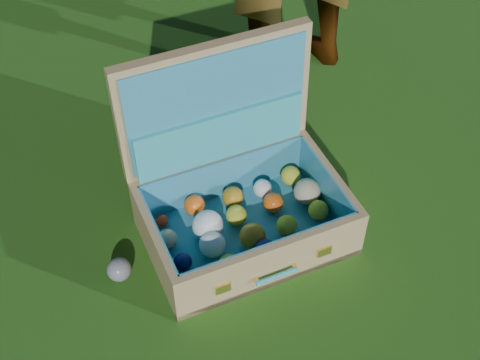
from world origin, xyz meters
The scene contains 3 objects.
ground centered at (0.00, 0.00, 0.00)m, with size 60.00×60.00×0.00m, color #215114.
stray_ball centered at (-0.49, 0.02, 0.03)m, with size 0.07×0.07×0.07m, color teal.
suitcase centered at (-0.13, 0.15, 0.15)m, with size 0.63×0.52×0.54m.
Camera 1 is at (-0.40, -1.10, 1.54)m, focal length 50.00 mm.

